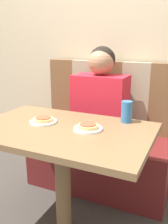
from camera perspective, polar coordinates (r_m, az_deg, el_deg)
The scene contains 10 objects.
wall_back at distance 2.29m, azimuth 7.02°, elevation 17.16°, with size 7.00×0.05×2.60m.
booth_seat at distance 2.23m, azimuth 3.50°, elevation -11.06°, with size 1.18×0.53×0.47m.
booth_backrest at distance 2.25m, azimuth 5.83°, elevation 3.72°, with size 1.18×0.08×0.61m.
dining_table at distance 1.53m, azimuth -5.05°, elevation -7.14°, with size 1.07×0.69×0.75m.
person at distance 2.04m, azimuth 3.81°, elevation 3.65°, with size 0.43×0.25×0.74m.
plate_left at distance 1.60m, azimuth -9.27°, elevation -2.19°, with size 0.17×0.17×0.01m.
plate_right at distance 1.46m, azimuth 0.91°, elevation -3.82°, with size 0.17×0.17×0.01m.
pizza_left at distance 1.60m, azimuth -9.30°, elevation -1.61°, with size 0.12×0.12×0.02m.
pizza_right at distance 1.45m, azimuth 0.91°, elevation -3.19°, with size 0.12×0.12×0.02m.
drinking_cup at distance 1.60m, azimuth 9.72°, elevation 0.06°, with size 0.07×0.07×0.14m.
Camera 1 is at (0.71, -1.22, 1.26)m, focal length 40.00 mm.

